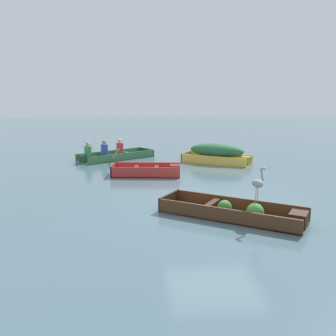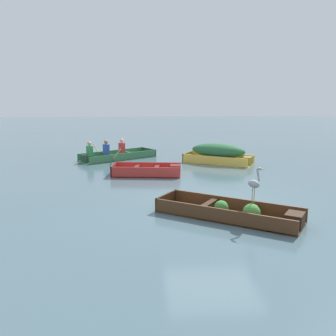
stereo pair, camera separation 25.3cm
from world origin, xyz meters
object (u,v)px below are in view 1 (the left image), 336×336
skiff_red_mid_moored (150,171)px  heron_on_dinghy (258,182)px  rowboat_green_with_crew (112,155)px  dinghy_dark_varnish_foreground (238,212)px  skiff_yellow_near_moored (217,152)px

skiff_red_mid_moored → heron_on_dinghy: heron_on_dinghy is taller
rowboat_green_with_crew → heron_on_dinghy: heron_on_dinghy is taller
dinghy_dark_varnish_foreground → skiff_red_mid_moored: bearing=110.7°
skiff_yellow_near_moored → heron_on_dinghy: size_ratio=3.50×
skiff_red_mid_moored → rowboat_green_with_crew: size_ratio=0.73×
skiff_yellow_near_moored → rowboat_green_with_crew: rowboat_green_with_crew is taller
skiff_yellow_near_moored → rowboat_green_with_crew: 4.63m
skiff_yellow_near_moored → skiff_red_mid_moored: size_ratio=1.17×
skiff_yellow_near_moored → skiff_red_mid_moored: 3.62m
skiff_yellow_near_moored → heron_on_dinghy: bearing=-95.6°
dinghy_dark_varnish_foreground → skiff_red_mid_moored: size_ratio=1.34×
dinghy_dark_varnish_foreground → rowboat_green_with_crew: 9.00m
dinghy_dark_varnish_foreground → skiff_yellow_near_moored: 7.13m
dinghy_dark_varnish_foreground → skiff_red_mid_moored: 5.24m
rowboat_green_with_crew → dinghy_dark_varnish_foreground: bearing=-67.9°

